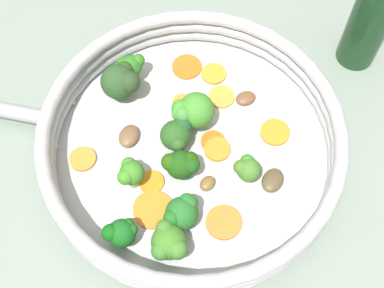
# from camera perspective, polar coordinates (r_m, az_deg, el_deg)

# --- Properties ---
(ground_plane) EXTENTS (4.00, 4.00, 0.00)m
(ground_plane) POSITION_cam_1_polar(r_m,az_deg,el_deg) (0.68, 0.00, -1.12)
(ground_plane) COLOR gray
(skillet) EXTENTS (0.35, 0.35, 0.01)m
(skillet) POSITION_cam_1_polar(r_m,az_deg,el_deg) (0.67, 0.00, -0.86)
(skillet) COLOR #B2B5B7
(skillet) RESTS_ON ground_plane
(skillet_rim_wall) EXTENTS (0.37, 0.37, 0.05)m
(skillet_rim_wall) POSITION_cam_1_polar(r_m,az_deg,el_deg) (0.64, 0.00, 0.46)
(skillet_rim_wall) COLOR #AEADB1
(skillet_rim_wall) RESTS_ON skillet
(skillet_rivet_left) EXTENTS (0.01, 0.01, 0.01)m
(skillet_rivet_left) POSITION_cam_1_polar(r_m,az_deg,el_deg) (0.71, -12.68, 4.41)
(skillet_rivet_left) COLOR #B2B2B3
(skillet_rivet_left) RESTS_ON skillet
(skillet_rivet_right) EXTENTS (0.01, 0.01, 0.01)m
(skillet_rivet_right) POSITION_cam_1_polar(r_m,az_deg,el_deg) (0.68, -14.36, -0.23)
(skillet_rivet_right) COLOR #B3B3B4
(skillet_rivet_right) RESTS_ON skillet
(carrot_slice_0) EXTENTS (0.04, 0.04, 0.00)m
(carrot_slice_0) POSITION_cam_1_polar(r_m,az_deg,el_deg) (0.72, 2.34, 7.49)
(carrot_slice_0) COLOR orange
(carrot_slice_0) RESTS_ON skillet
(carrot_slice_1) EXTENTS (0.04, 0.04, 0.01)m
(carrot_slice_1) POSITION_cam_1_polar(r_m,az_deg,el_deg) (0.66, 2.72, -0.58)
(carrot_slice_1) COLOR orange
(carrot_slice_1) RESTS_ON skillet
(carrot_slice_2) EXTENTS (0.03, 0.03, 0.00)m
(carrot_slice_2) POSITION_cam_1_polar(r_m,az_deg,el_deg) (0.70, -0.96, 4.32)
(carrot_slice_2) COLOR orange
(carrot_slice_2) RESTS_ON skillet
(carrot_slice_3) EXTENTS (0.06, 0.06, 0.01)m
(carrot_slice_3) POSITION_cam_1_polar(r_m,az_deg,el_deg) (0.63, 3.03, -8.48)
(carrot_slice_3) COLOR orange
(carrot_slice_3) RESTS_ON skillet
(carrot_slice_4) EXTENTS (0.05, 0.05, 0.00)m
(carrot_slice_4) POSITION_cam_1_polar(r_m,az_deg,el_deg) (0.68, 8.85, 1.24)
(carrot_slice_4) COLOR orange
(carrot_slice_4) RESTS_ON skillet
(carrot_slice_5) EXTENTS (0.06, 0.06, 0.00)m
(carrot_slice_5) POSITION_cam_1_polar(r_m,az_deg,el_deg) (0.73, -0.55, 8.23)
(carrot_slice_5) COLOR orange
(carrot_slice_5) RESTS_ON skillet
(carrot_slice_6) EXTENTS (0.03, 0.03, 0.00)m
(carrot_slice_6) POSITION_cam_1_polar(r_m,az_deg,el_deg) (0.65, -4.33, -4.06)
(carrot_slice_6) COLOR orange
(carrot_slice_6) RESTS_ON skillet
(carrot_slice_7) EXTENTS (0.04, 0.04, 0.01)m
(carrot_slice_7) POSITION_cam_1_polar(r_m,az_deg,el_deg) (0.67, -11.57, -1.58)
(carrot_slice_7) COLOR orange
(carrot_slice_7) RESTS_ON skillet
(carrot_slice_8) EXTENTS (0.05, 0.05, 0.00)m
(carrot_slice_8) POSITION_cam_1_polar(r_m,az_deg,el_deg) (0.70, 3.16, 5.04)
(carrot_slice_8) COLOR orange
(carrot_slice_8) RESTS_ON skillet
(carrot_slice_9) EXTENTS (0.05, 0.05, 0.00)m
(carrot_slice_9) POSITION_cam_1_polar(r_m,az_deg,el_deg) (0.63, -4.17, -6.99)
(carrot_slice_9) COLOR orange
(carrot_slice_9) RESTS_ON skillet
(carrot_slice_10) EXTENTS (0.03, 0.03, 0.00)m
(carrot_slice_10) POSITION_cam_1_polar(r_m,az_deg,el_deg) (0.67, 2.25, 0.31)
(carrot_slice_10) COLOR orange
(carrot_slice_10) RESTS_ON skillet
(broccoli_floret_0) EXTENTS (0.04, 0.04, 0.04)m
(broccoli_floret_0) POSITION_cam_1_polar(r_m,az_deg,el_deg) (0.61, -1.09, -7.29)
(broccoli_floret_0) COLOR olive
(broccoli_floret_0) RESTS_ON skillet
(broccoli_floret_1) EXTENTS (0.04, 0.03, 0.04)m
(broccoli_floret_1) POSITION_cam_1_polar(r_m,az_deg,el_deg) (0.70, -6.51, 8.29)
(broccoli_floret_1) COLOR #749451
(broccoli_floret_1) RESTS_ON skillet
(broccoli_floret_2) EXTENTS (0.04, 0.03, 0.04)m
(broccoli_floret_2) POSITION_cam_1_polar(r_m,az_deg,el_deg) (0.60, -7.56, -9.37)
(broccoli_floret_2) COLOR #709752
(broccoli_floret_2) RESTS_ON skillet
(broccoli_floret_3) EXTENTS (0.03, 0.03, 0.04)m
(broccoli_floret_3) POSITION_cam_1_polar(r_m,az_deg,el_deg) (0.64, 5.93, -2.64)
(broccoli_floret_3) COLOR #8AA95C
(broccoli_floret_3) RESTS_ON skillet
(broccoli_floret_4) EXTENTS (0.04, 0.05, 0.05)m
(broccoli_floret_4) POSITION_cam_1_polar(r_m,az_deg,el_deg) (0.59, -2.49, -10.49)
(broccoli_floret_4) COLOR #6E9858
(broccoli_floret_4) RESTS_ON skillet
(broccoli_floret_5) EXTENTS (0.05, 0.05, 0.06)m
(broccoli_floret_5) POSITION_cam_1_polar(r_m,az_deg,el_deg) (0.68, -7.61, 6.69)
(broccoli_floret_5) COLOR #6C9750
(broccoli_floret_5) RESTS_ON skillet
(broccoli_floret_6) EXTENTS (0.03, 0.03, 0.04)m
(broccoli_floret_6) POSITION_cam_1_polar(r_m,az_deg,el_deg) (0.63, -6.56, -3.08)
(broccoli_floret_6) COLOR #7BAD6B
(broccoli_floret_6) RESTS_ON skillet
(broccoli_floret_7) EXTENTS (0.05, 0.05, 0.06)m
(broccoli_floret_7) POSITION_cam_1_polar(r_m,az_deg,el_deg) (0.65, 0.09, 3.56)
(broccoli_floret_7) COLOR #6E9C58
(broccoli_floret_7) RESTS_ON skillet
(broccoli_floret_8) EXTENTS (0.04, 0.04, 0.04)m
(broccoli_floret_8) POSITION_cam_1_polar(r_m,az_deg,el_deg) (0.65, -1.58, 1.09)
(broccoli_floret_8) COLOR #7FA660
(broccoli_floret_8) RESTS_ON skillet
(broccoli_floret_9) EXTENTS (0.04, 0.04, 0.04)m
(broccoli_floret_9) POSITION_cam_1_polar(r_m,az_deg,el_deg) (0.63, -1.13, -2.16)
(broccoli_floret_9) COLOR #85AD63
(broccoli_floret_9) RESTS_ON skillet
(mushroom_piece_0) EXTENTS (0.04, 0.04, 0.01)m
(mushroom_piece_0) POSITION_cam_1_polar(r_m,az_deg,el_deg) (0.67, -6.74, 0.85)
(mushroom_piece_0) COLOR brown
(mushroom_piece_0) RESTS_ON skillet
(mushroom_piece_1) EXTENTS (0.03, 0.02, 0.01)m
(mushroom_piece_1) POSITION_cam_1_polar(r_m,az_deg,el_deg) (0.70, 5.74, 4.89)
(mushroom_piece_1) COLOR brown
(mushroom_piece_1) RESTS_ON skillet
(mushroom_piece_2) EXTENTS (0.04, 0.04, 0.01)m
(mushroom_piece_2) POSITION_cam_1_polar(r_m,az_deg,el_deg) (0.65, 8.60, -3.85)
(mushroom_piece_2) COLOR brown
(mushroom_piece_2) RESTS_ON skillet
(mushroom_piece_3) EXTENTS (0.03, 0.02, 0.01)m
(mushroom_piece_3) POSITION_cam_1_polar(r_m,az_deg,el_deg) (0.64, 1.44, -4.30)
(mushroom_piece_3) COLOR brown
(mushroom_piece_3) RESTS_ON skillet
(oil_bottle) EXTENTS (0.05, 0.05, 0.26)m
(oil_bottle) POSITION_cam_1_polar(r_m,az_deg,el_deg) (0.71, 19.20, 14.04)
(oil_bottle) COLOR #193D1E
(oil_bottle) RESTS_ON ground_plane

